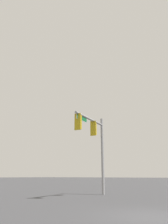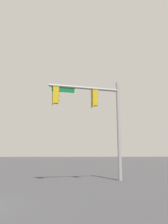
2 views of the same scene
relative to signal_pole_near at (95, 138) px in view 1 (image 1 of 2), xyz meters
The scene contains 2 objects.
ground_plane 10.48m from the signal_pole_near, 46.34° to the left, with size 400.00×400.00×0.00m, color #38383A.
signal_pole_near is the anchor object (origin of this frame).
Camera 1 is at (9.42, 3.06, 1.58)m, focal length 35.00 mm.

